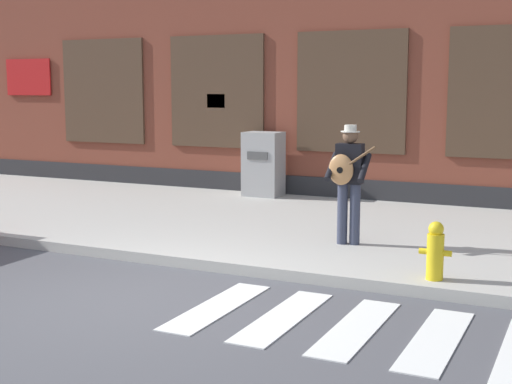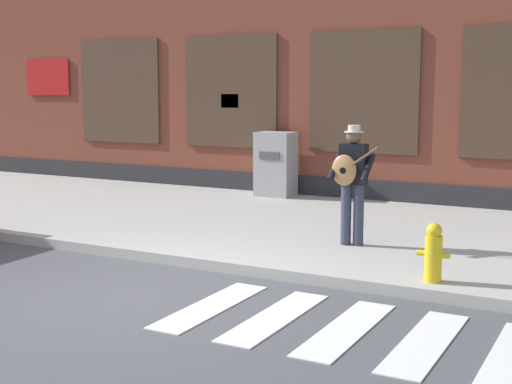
% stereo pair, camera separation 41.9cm
% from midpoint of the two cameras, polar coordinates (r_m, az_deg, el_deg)
% --- Properties ---
extents(ground_plane, '(160.00, 160.00, 0.00)m').
position_cam_midpoint_polar(ground_plane, '(8.40, -9.81, -8.36)').
color(ground_plane, '#4C4C51').
extents(sidewalk, '(28.00, 5.92, 0.15)m').
position_cam_midpoint_polar(sidewalk, '(12.02, 2.04, -2.80)').
color(sidewalk, '#ADAAA3').
rests_on(sidewalk, ground).
extents(building_backdrop, '(28.00, 4.06, 6.41)m').
position_cam_midpoint_polar(building_backdrop, '(16.47, 9.11, 11.04)').
color(building_backdrop, brown).
rests_on(building_backdrop, ground).
extents(crosswalk, '(5.20, 1.90, 0.01)m').
position_cam_midpoint_polar(crosswalk, '(7.13, 12.57, -11.46)').
color(crosswalk, silver).
rests_on(crosswalk, ground).
extents(busker, '(0.72, 0.55, 1.73)m').
position_cam_midpoint_polar(busker, '(10.25, 6.22, 1.21)').
color(busker, '#33384C').
rests_on(busker, sidewalk).
extents(utility_box, '(0.77, 0.59, 1.34)m').
position_cam_midpoint_polar(utility_box, '(14.88, -0.21, 2.25)').
color(utility_box, '#9E9E9E').
rests_on(utility_box, sidewalk).
extents(fire_hydrant, '(0.38, 0.20, 0.70)m').
position_cam_midpoint_polar(fire_hydrant, '(8.62, 12.80, -4.64)').
color(fire_hydrant, gold).
rests_on(fire_hydrant, sidewalk).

